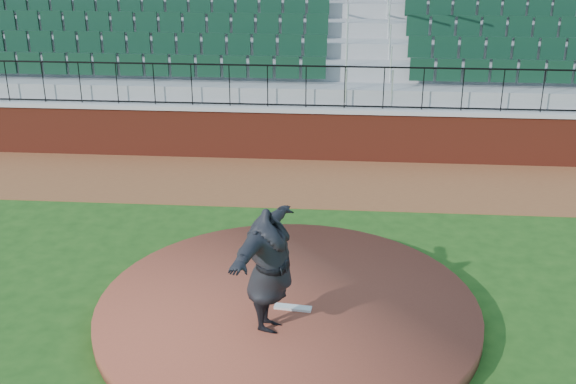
# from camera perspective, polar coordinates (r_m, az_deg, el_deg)

# --- Properties ---
(ground) EXTENTS (90.00, 90.00, 0.00)m
(ground) POSITION_cam_1_polar(r_m,az_deg,el_deg) (11.32, -0.60, -8.97)
(ground) COLOR #1F4A15
(ground) RESTS_ON ground
(warning_track) EXTENTS (34.00, 3.20, 0.01)m
(warning_track) POSITION_cam_1_polar(r_m,az_deg,el_deg) (16.18, 1.08, 0.90)
(warning_track) COLOR brown
(warning_track) RESTS_ON ground
(field_wall) EXTENTS (34.00, 0.35, 1.20)m
(field_wall) POSITION_cam_1_polar(r_m,az_deg,el_deg) (17.49, 1.41, 4.59)
(field_wall) COLOR maroon
(field_wall) RESTS_ON ground
(wall_cap) EXTENTS (34.00, 0.45, 0.10)m
(wall_cap) POSITION_cam_1_polar(r_m,az_deg,el_deg) (17.31, 1.43, 6.64)
(wall_cap) COLOR #B7B7B7
(wall_cap) RESTS_ON field_wall
(wall_railing) EXTENTS (34.00, 0.05, 1.00)m
(wall_railing) POSITION_cam_1_polar(r_m,az_deg,el_deg) (17.18, 1.45, 8.41)
(wall_railing) COLOR black
(wall_railing) RESTS_ON wall_cap
(seating_stands) EXTENTS (34.00, 5.10, 4.60)m
(seating_stands) POSITION_cam_1_polar(r_m,az_deg,el_deg) (19.74, 1.90, 11.67)
(seating_stands) COLOR gray
(seating_stands) RESTS_ON ground
(concourse_wall) EXTENTS (34.00, 0.50, 5.50)m
(concourse_wall) POSITION_cam_1_polar(r_m,az_deg,el_deg) (22.43, 2.27, 14.07)
(concourse_wall) COLOR maroon
(concourse_wall) RESTS_ON ground
(pitchers_mound) EXTENTS (5.76, 5.76, 0.25)m
(pitchers_mound) POSITION_cam_1_polar(r_m,az_deg,el_deg) (10.93, -0.02, -9.45)
(pitchers_mound) COLOR brown
(pitchers_mound) RESTS_ON ground
(pitching_rubber) EXTENTS (0.57, 0.20, 0.04)m
(pitching_rubber) POSITION_cam_1_polar(r_m,az_deg,el_deg) (10.72, 0.39, -9.23)
(pitching_rubber) COLOR silver
(pitching_rubber) RESTS_ON pitchers_mound
(pitcher) EXTENTS (1.09, 2.34, 1.84)m
(pitcher) POSITION_cam_1_polar(r_m,az_deg,el_deg) (9.82, -1.51, -6.30)
(pitcher) COLOR black
(pitcher) RESTS_ON pitchers_mound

